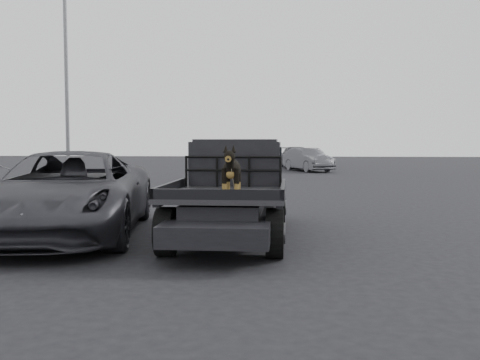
# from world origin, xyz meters

# --- Properties ---
(ground) EXTENTS (120.00, 120.00, 0.00)m
(ground) POSITION_xyz_m (0.00, 0.00, 0.00)
(ground) COLOR black
(ground) RESTS_ON ground
(flatbed_ute) EXTENTS (2.00, 5.40, 0.92)m
(flatbed_ute) POSITION_xyz_m (-0.34, 1.67, 0.46)
(flatbed_ute) COLOR black
(flatbed_ute) RESTS_ON ground
(ute_cab) EXTENTS (1.72, 1.30, 0.88)m
(ute_cab) POSITION_xyz_m (-0.34, 2.62, 1.36)
(ute_cab) COLOR black
(ute_cab) RESTS_ON flatbed_ute
(headache_rack) EXTENTS (1.80, 0.08, 0.55)m
(headache_rack) POSITION_xyz_m (-0.34, 1.87, 1.20)
(headache_rack) COLOR black
(headache_rack) RESTS_ON flatbed_ute
(dog) EXTENTS (0.32, 0.60, 0.74)m
(dog) POSITION_xyz_m (-0.14, -0.21, 1.29)
(dog) COLOR black
(dog) RESTS_ON flatbed_ute
(parked_suv) EXTENTS (3.52, 6.03, 1.58)m
(parked_suv) POSITION_xyz_m (-3.40, 1.60, 0.79)
(parked_suv) COLOR #313036
(parked_suv) RESTS_ON ground
(distant_car_a) EXTENTS (3.14, 4.53, 1.42)m
(distant_car_a) POSITION_xyz_m (1.87, 24.71, 0.71)
(distant_car_a) COLOR #494A4F
(distant_car_a) RESTS_ON ground
(distant_car_b) EXTENTS (2.56, 5.17, 1.44)m
(distant_car_b) POSITION_xyz_m (1.23, 29.53, 0.72)
(distant_car_b) COLOR #444549
(distant_car_b) RESTS_ON ground
(floodlight_near) EXTENTS (1.08, 0.28, 14.26)m
(floodlight_near) POSITION_xyz_m (-10.06, 17.32, 7.73)
(floodlight_near) COLOR slate
(floodlight_near) RESTS_ON ground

